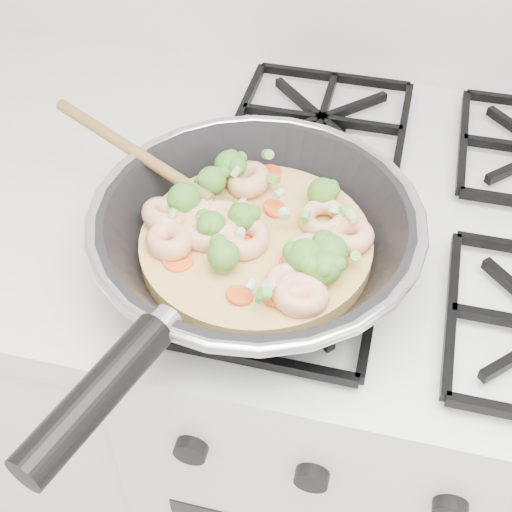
# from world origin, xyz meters

# --- Properties ---
(stove) EXTENTS (0.60, 0.60, 0.92)m
(stove) POSITION_xyz_m (0.00, 1.70, 0.46)
(stove) COLOR white
(stove) RESTS_ON ground
(skillet) EXTENTS (0.44, 0.50, 0.09)m
(skillet) POSITION_xyz_m (-0.17, 1.56, 0.96)
(skillet) COLOR black
(skillet) RESTS_ON stove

